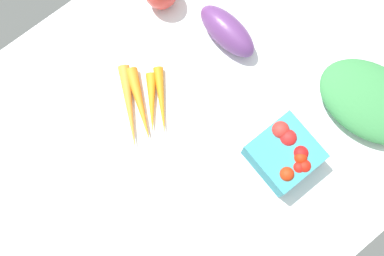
{
  "coord_description": "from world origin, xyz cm",
  "views": [
    {
      "loc": [
        -13.34,
        -16.66,
        96.61
      ],
      "look_at": [
        0.0,
        0.0,
        4.0
      ],
      "focal_mm": 45.69,
      "sensor_mm": 36.0,
      "label": 1
    }
  ],
  "objects_px": {
    "berry_basket": "(285,154)",
    "leafy_greens_clump": "(372,101)",
    "eggplant": "(227,31)",
    "carrot_bunch": "(143,105)"
  },
  "relations": [
    {
      "from": "berry_basket",
      "to": "leafy_greens_clump",
      "type": "xyz_separation_m",
      "value": [
        0.2,
        -0.03,
        -0.01
      ]
    },
    {
      "from": "eggplant",
      "to": "leafy_greens_clump",
      "type": "xyz_separation_m",
      "value": [
        0.13,
        -0.29,
        -0.0
      ]
    },
    {
      "from": "berry_basket",
      "to": "carrot_bunch",
      "type": "bearing_deg",
      "value": 120.87
    },
    {
      "from": "carrot_bunch",
      "to": "eggplant",
      "type": "bearing_deg",
      "value": 2.9
    },
    {
      "from": "leafy_greens_clump",
      "to": "carrot_bunch",
      "type": "bearing_deg",
      "value": 141.68
    },
    {
      "from": "carrot_bunch",
      "to": "berry_basket",
      "type": "distance_m",
      "value": 0.29
    },
    {
      "from": "carrot_bunch",
      "to": "berry_basket",
      "type": "height_order",
      "value": "berry_basket"
    },
    {
      "from": "carrot_bunch",
      "to": "leafy_greens_clump",
      "type": "xyz_separation_m",
      "value": [
        0.35,
        -0.28,
        0.02
      ]
    },
    {
      "from": "eggplant",
      "to": "berry_basket",
      "type": "distance_m",
      "value": 0.27
    },
    {
      "from": "carrot_bunch",
      "to": "eggplant",
      "type": "distance_m",
      "value": 0.23
    }
  ]
}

